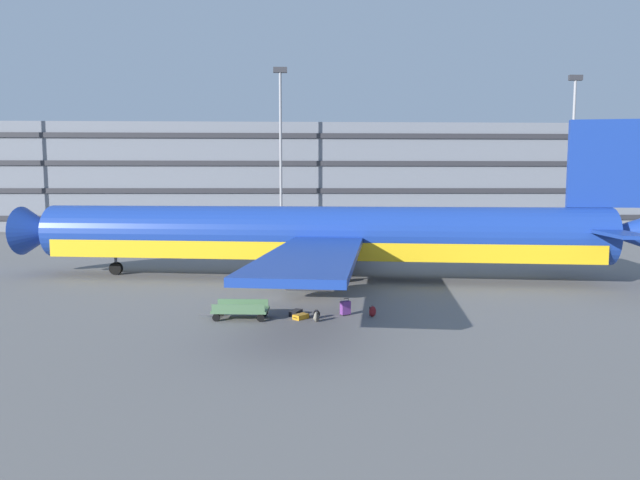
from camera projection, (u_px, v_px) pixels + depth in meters
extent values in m
plane|color=slate|center=(262.00, 276.00, 37.95)|extent=(600.00, 600.00, 0.00)
cube|color=slate|center=(285.00, 178.00, 84.81)|extent=(159.44, 16.71, 15.36)
cube|color=#2D2D33|center=(283.00, 218.00, 76.96)|extent=(157.84, 0.24, 0.70)
cube|color=#2D2D33|center=(283.00, 191.00, 76.59)|extent=(157.84, 0.24, 0.70)
cube|color=#2D2D33|center=(282.00, 163.00, 76.22)|extent=(157.84, 0.24, 0.70)
cube|color=#2D2D33|center=(282.00, 136.00, 75.85)|extent=(157.84, 0.24, 0.70)
cylinder|color=navy|center=(316.00, 234.00, 36.79)|extent=(38.09, 9.08, 3.69)
cube|color=yellow|center=(316.00, 248.00, 36.89)|extent=(36.58, 8.79, 1.18)
cone|color=navy|center=(41.00, 231.00, 39.04)|extent=(3.42, 3.89, 3.50)
cone|color=navy|center=(632.00, 232.00, 34.49)|extent=(4.80, 3.55, 2.95)
cube|color=navy|center=(604.00, 164.00, 34.29)|extent=(4.43, 0.99, 5.53)
cube|color=navy|center=(618.00, 234.00, 31.27)|extent=(2.57, 5.73, 0.20)
cube|color=navy|center=(575.00, 225.00, 38.19)|extent=(2.57, 5.73, 0.20)
cube|color=navy|center=(313.00, 256.00, 27.00)|extent=(6.63, 16.41, 0.36)
cube|color=navy|center=(342.00, 227.00, 46.41)|extent=(6.63, 16.41, 0.36)
cylinder|color=#9E9EA3|center=(310.00, 273.00, 30.02)|extent=(2.90, 2.38, 2.03)
cylinder|color=#9E9EA3|center=(333.00, 246.00, 43.76)|extent=(2.90, 2.38, 2.03)
cylinder|color=black|center=(116.00, 268.00, 38.67)|extent=(0.94, 0.48, 0.90)
cylinder|color=slate|center=(116.00, 260.00, 38.61)|extent=(0.20, 0.20, 1.24)
cylinder|color=black|center=(337.00, 276.00, 35.33)|extent=(0.94, 0.48, 0.90)
cylinder|color=slate|center=(337.00, 267.00, 35.27)|extent=(0.20, 0.20, 1.24)
cylinder|color=black|center=(340.00, 269.00, 38.43)|extent=(0.94, 0.48, 0.90)
cylinder|color=slate|center=(340.00, 260.00, 38.37)|extent=(0.20, 0.20, 1.24)
cylinder|color=gray|center=(281.00, 154.00, 71.85)|extent=(0.36, 0.36, 21.15)
cube|color=#333338|center=(280.00, 70.00, 70.79)|extent=(1.80, 0.50, 0.70)
cylinder|color=gray|center=(572.00, 158.00, 73.08)|extent=(0.36, 0.36, 20.39)
cube|color=#333338|center=(576.00, 78.00, 72.06)|extent=(1.80, 0.50, 0.70)
cube|color=orange|center=(301.00, 317.00, 25.66)|extent=(0.80, 0.80, 0.23)
cube|color=black|center=(295.00, 318.00, 25.39)|extent=(0.18, 0.18, 0.02)
cube|color=black|center=(296.00, 313.00, 26.39)|extent=(0.68, 0.87, 0.25)
cube|color=black|center=(300.00, 311.00, 26.76)|extent=(0.19, 0.11, 0.02)
cube|color=#72388C|center=(345.00, 308.00, 26.38)|extent=(0.54, 0.45, 0.64)
cylinder|color=#333338|center=(344.00, 300.00, 26.21)|extent=(0.02, 0.02, 0.15)
cylinder|color=#333338|center=(349.00, 300.00, 26.34)|extent=(0.02, 0.02, 0.15)
cube|color=black|center=(346.00, 298.00, 26.27)|extent=(0.24, 0.15, 0.02)
cylinder|color=black|center=(341.00, 315.00, 26.40)|extent=(0.04, 0.05, 0.05)
cylinder|color=black|center=(348.00, 314.00, 26.59)|extent=(0.04, 0.05, 0.05)
cylinder|color=black|center=(343.00, 316.00, 26.23)|extent=(0.04, 0.05, 0.05)
cylinder|color=black|center=(350.00, 315.00, 26.42)|extent=(0.04, 0.05, 0.05)
ellipsoid|color=gray|center=(316.00, 317.00, 25.10)|extent=(0.31, 0.40, 0.48)
ellipsoid|color=gray|center=(314.00, 318.00, 25.14)|extent=(0.17, 0.26, 0.21)
torus|color=black|center=(317.00, 311.00, 25.07)|extent=(0.04, 0.08, 0.08)
cube|color=black|center=(318.00, 317.00, 24.98)|extent=(0.04, 0.04, 0.40)
cube|color=black|center=(319.00, 316.00, 25.16)|extent=(0.04, 0.04, 0.40)
ellipsoid|color=maroon|center=(373.00, 311.00, 26.08)|extent=(0.41, 0.32, 0.52)
ellipsoid|color=maroon|center=(373.00, 313.00, 26.00)|extent=(0.27, 0.18, 0.23)
torus|color=black|center=(372.00, 306.00, 26.08)|extent=(0.08, 0.04, 0.08)
cube|color=black|center=(373.00, 311.00, 26.21)|extent=(0.04, 0.04, 0.44)
cube|color=black|center=(370.00, 311.00, 26.13)|extent=(0.04, 0.04, 0.44)
ellipsoid|color=black|center=(316.00, 314.00, 25.76)|extent=(0.36, 0.25, 0.41)
ellipsoid|color=black|center=(316.00, 315.00, 25.87)|extent=(0.25, 0.11, 0.18)
torus|color=black|center=(316.00, 310.00, 25.71)|extent=(0.08, 0.02, 0.08)
cube|color=black|center=(314.00, 315.00, 25.66)|extent=(0.04, 0.03, 0.35)
cube|color=black|center=(318.00, 315.00, 25.66)|extent=(0.04, 0.03, 0.35)
cube|color=#4C724C|center=(241.00, 310.00, 25.67)|extent=(2.69, 1.48, 0.12)
cylinder|color=#4C4C51|center=(206.00, 315.00, 25.76)|extent=(0.70, 0.10, 0.05)
cube|color=#4C724C|center=(238.00, 309.00, 25.03)|extent=(2.47, 0.21, 0.40)
cube|color=#4C724C|center=(243.00, 303.00, 26.26)|extent=(2.47, 0.21, 0.40)
cylinder|color=black|center=(216.00, 318.00, 25.18)|extent=(0.37, 0.13, 0.36)
cylinder|color=black|center=(222.00, 312.00, 26.28)|extent=(0.37, 0.13, 0.36)
cylinder|color=black|center=(261.00, 318.00, 25.10)|extent=(0.37, 0.13, 0.36)
cylinder|color=black|center=(264.00, 312.00, 26.20)|extent=(0.37, 0.13, 0.36)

